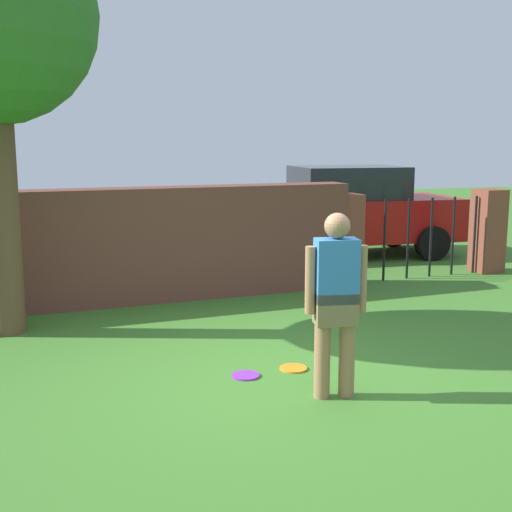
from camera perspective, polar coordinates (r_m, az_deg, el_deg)
ground_plane at (r=6.38m, az=2.38°, el=-10.47°), size 40.00×40.00×0.00m
brick_wall at (r=9.16m, az=-15.20°, el=0.58°), size 7.90×0.50×1.58m
person at (r=5.75m, az=6.83°, el=-3.50°), size 0.53×0.30×1.62m
fence_gate at (r=11.10m, az=13.81°, el=1.75°), size 3.17×0.44×1.40m
car at (r=12.92m, az=7.80°, el=3.80°), size 4.38×2.32×1.72m
frisbee_purple at (r=6.45m, az=-0.89°, el=-10.17°), size 0.27×0.27×0.02m
frisbee_orange at (r=6.64m, az=3.22°, el=-9.56°), size 0.27×0.27×0.02m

